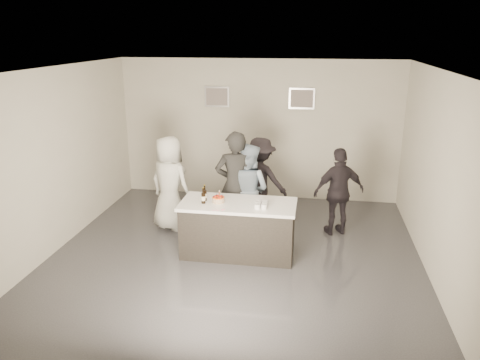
{
  "coord_description": "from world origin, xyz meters",
  "views": [
    {
      "loc": [
        1.2,
        -6.87,
        3.52
      ],
      "look_at": [
        0.0,
        0.5,
        1.15
      ],
      "focal_mm": 35.0,
      "sensor_mm": 36.0,
      "label": 1
    }
  ],
  "objects": [
    {
      "name": "wall_front",
      "position": [
        0.0,
        -3.0,
        1.5
      ],
      "size": [
        6.0,
        0.04,
        3.0
      ],
      "primitive_type": "cube",
      "color": "beige",
      "rests_on": "ground"
    },
    {
      "name": "wall_left",
      "position": [
        -3.0,
        0.0,
        1.5
      ],
      "size": [
        0.04,
        6.0,
        3.0
      ],
      "primitive_type": "cube",
      "color": "beige",
      "rests_on": "ground"
    },
    {
      "name": "person_main_black",
      "position": [
        -0.14,
        0.79,
        0.96
      ],
      "size": [
        0.8,
        0.64,
        1.92
      ],
      "primitive_type": "imported",
      "rotation": [
        0.0,
        0.0,
        3.44
      ],
      "color": "black",
      "rests_on": "ground"
    },
    {
      "name": "person_guest_back",
      "position": [
        0.21,
        1.59,
        0.82
      ],
      "size": [
        1.17,
        0.83,
        1.64
      ],
      "primitive_type": "imported",
      "rotation": [
        0.0,
        0.0,
        2.91
      ],
      "color": "black",
      "rests_on": "ground"
    },
    {
      "name": "ceiling",
      "position": [
        0.0,
        0.0,
        3.0
      ],
      "size": [
        6.0,
        6.0,
        0.0
      ],
      "primitive_type": "plane",
      "rotation": [
        3.14,
        0.0,
        0.0
      ],
      "color": "white"
    },
    {
      "name": "wall_back",
      "position": [
        0.0,
        3.0,
        1.5
      ],
      "size": [
        6.0,
        0.04,
        3.0
      ],
      "primitive_type": "cube",
      "color": "beige",
      "rests_on": "ground"
    },
    {
      "name": "floor",
      "position": [
        0.0,
        0.0,
        0.0
      ],
      "size": [
        6.0,
        6.0,
        0.0
      ],
      "primitive_type": "plane",
      "color": "#3D3D42",
      "rests_on": "ground"
    },
    {
      "name": "person_guest_left",
      "position": [
        -1.38,
        0.95,
        0.88
      ],
      "size": [
        1.01,
        0.85,
        1.75
      ],
      "primitive_type": "imported",
      "rotation": [
        0.0,
        0.0,
        2.73
      ],
      "color": "silver",
      "rests_on": "ground"
    },
    {
      "name": "person_main_blue",
      "position": [
        0.07,
        0.93,
        0.84
      ],
      "size": [
        1.01,
        0.92,
        1.68
      ],
      "primitive_type": "imported",
      "rotation": [
        0.0,
        0.0,
        2.72
      ],
      "color": "#93A8C0",
      "rests_on": "ground"
    },
    {
      "name": "beer_bottle_a",
      "position": [
        -0.51,
        0.1,
        1.03
      ],
      "size": [
        0.07,
        0.07,
        0.26
      ],
      "primitive_type": "cylinder",
      "color": "black",
      "rests_on": "bar_counter"
    },
    {
      "name": "picture_right",
      "position": [
        0.9,
        2.97,
        2.2
      ],
      "size": [
        0.54,
        0.04,
        0.44
      ],
      "primitive_type": "cube",
      "color": "#B2B2B7",
      "rests_on": "wall_back"
    },
    {
      "name": "bar_counter",
      "position": [
        0.04,
        0.07,
        0.45
      ],
      "size": [
        1.86,
        0.86,
        0.9
      ],
      "primitive_type": "cube",
      "color": "white",
      "rests_on": "ground"
    },
    {
      "name": "candles",
      "position": [
        -0.2,
        -0.28,
        0.9
      ],
      "size": [
        0.24,
        0.08,
        0.01
      ],
      "primitive_type": "cube",
      "color": "pink",
      "rests_on": "bar_counter"
    },
    {
      "name": "tumbler_cluster",
      "position": [
        0.43,
        -0.03,
        0.94
      ],
      "size": [
        0.19,
        0.3,
        0.08
      ],
      "primitive_type": "cube",
      "color": "#C16812",
      "rests_on": "bar_counter"
    },
    {
      "name": "wall_right",
      "position": [
        3.0,
        0.0,
        1.5
      ],
      "size": [
        0.04,
        6.0,
        3.0
      ],
      "primitive_type": "cube",
      "color": "beige",
      "rests_on": "ground"
    },
    {
      "name": "person_guest_right",
      "position": [
        1.68,
        1.19,
        0.8
      ],
      "size": [
        1.01,
        0.7,
        1.6
      ],
      "primitive_type": "imported",
      "rotation": [
        0.0,
        0.0,
        3.51
      ],
      "color": "black",
      "rests_on": "ground"
    },
    {
      "name": "beer_bottle_b",
      "position": [
        -0.51,
        -0.03,
        1.03
      ],
      "size": [
        0.07,
        0.07,
        0.26
      ],
      "primitive_type": "cylinder",
      "color": "black",
      "rests_on": "bar_counter"
    },
    {
      "name": "picture_left",
      "position": [
        -0.9,
        2.97,
        2.2
      ],
      "size": [
        0.54,
        0.04,
        0.44
      ],
      "primitive_type": "cube",
      "color": "#B2B2B7",
      "rests_on": "wall_back"
    },
    {
      "name": "cake",
      "position": [
        -0.28,
        0.05,
        0.94
      ],
      "size": [
        0.2,
        0.2,
        0.08
      ],
      "primitive_type": "cylinder",
      "color": "#FF611A",
      "rests_on": "bar_counter"
    }
  ]
}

